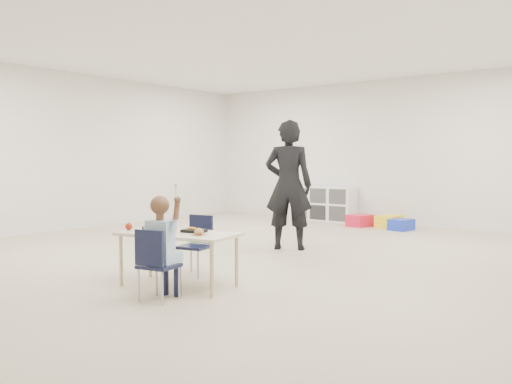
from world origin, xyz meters
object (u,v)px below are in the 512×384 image
Objects in this scene: child at (159,244)px; adult at (288,185)px; chair_near at (159,264)px; cubby_shelf at (323,203)px; table at (178,259)px.

child is 0.56× the size of adult.
chair_near is at bearing 75.49° from adult.
adult reaches higher than cubby_shelf.
adult is at bearing 91.34° from chair_near.
cubby_shelf is 0.78× the size of adult.
table is at bearing 106.31° from child.
child reaches higher than chair_near.
table is at bearing 106.31° from chair_near.
cubby_shelf is (-2.13, 6.40, 0.03)m from chair_near.
table is 0.90× the size of cubby_shelf.
chair_near is 0.36× the size of adult.
table is 0.70× the size of adult.
adult reaches higher than table.
chair_near is (0.24, -0.47, 0.05)m from table.
cubby_shelf reaches higher than table.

